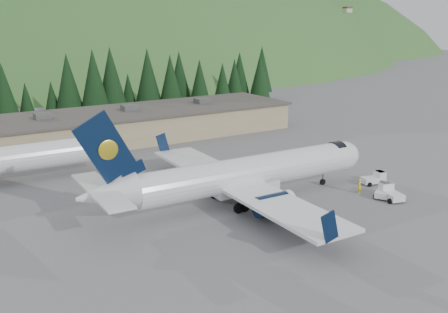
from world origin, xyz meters
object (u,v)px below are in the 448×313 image
airliner (243,175)px  baggage_tug_c (390,192)px  terminal_building (103,127)px  ramp_worker (359,186)px  baggage_tug_a (384,191)px  baggage_tug_b (375,178)px

airliner → baggage_tug_c: bearing=-27.4°
baggage_tug_c → terminal_building: (-19.38, 46.47, 1.83)m
baggage_tug_c → ramp_worker: (-1.73, 3.20, 0.15)m
baggage_tug_c → terminal_building: terminal_building is taller
baggage_tug_a → ramp_worker: ramp_worker is taller
baggage_tug_a → airliner: bearing=123.9°
baggage_tug_b → ramp_worker: 5.00m
baggage_tug_a → ramp_worker: (-1.80, 2.24, 0.23)m
airliner → baggage_tug_c: size_ratio=10.24×
baggage_tug_a → baggage_tug_c: size_ratio=0.92×
baggage_tug_a → terminal_building: size_ratio=0.05×
airliner → ramp_worker: bearing=-19.7°
baggage_tug_b → ramp_worker: size_ratio=1.77×
airliner → baggage_tug_b: airliner is taller
baggage_tug_a → baggage_tug_b: size_ratio=1.00×
baggage_tug_b → baggage_tug_a: bearing=-113.1°
baggage_tug_a → ramp_worker: 2.88m
terminal_building → ramp_worker: terminal_building is taller
ramp_worker → terminal_building: bearing=-96.8°
terminal_building → ramp_worker: size_ratio=37.56×
baggage_tug_b → ramp_worker: bearing=-146.8°
ramp_worker → baggage_tug_a: bearing=99.8°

